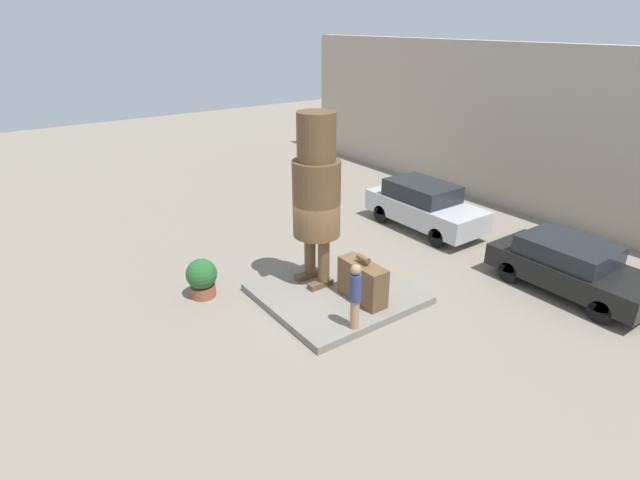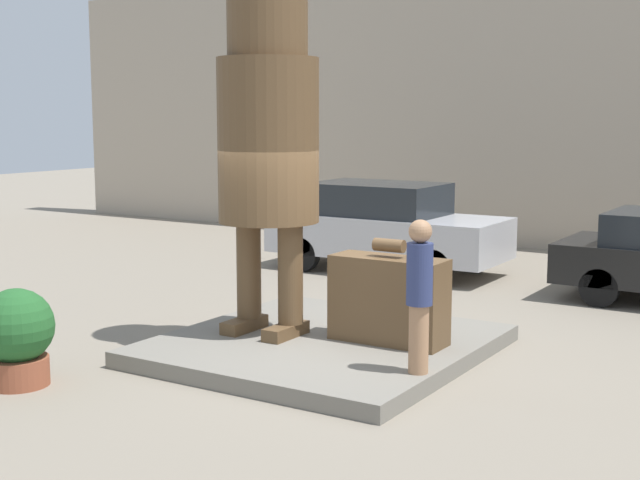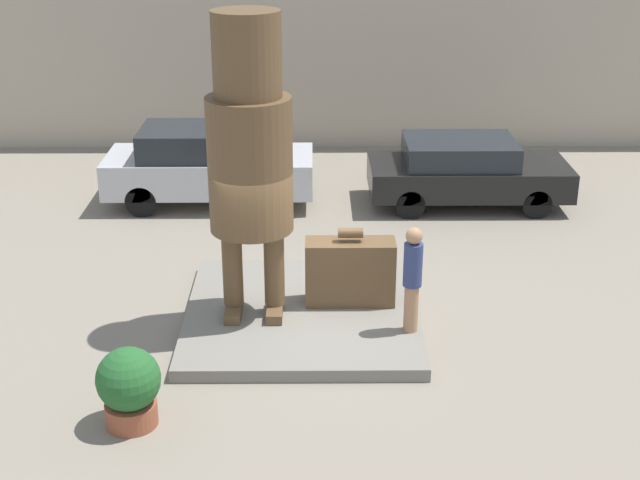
# 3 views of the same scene
# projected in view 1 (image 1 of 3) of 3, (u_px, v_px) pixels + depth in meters

# --- Properties ---
(ground_plane) EXTENTS (60.00, 60.00, 0.00)m
(ground_plane) POSITION_uv_depth(u_px,v_px,m) (336.00, 297.00, 13.46)
(ground_plane) COLOR gray
(pedestal) EXTENTS (3.63, 3.82, 0.20)m
(pedestal) POSITION_uv_depth(u_px,v_px,m) (336.00, 294.00, 13.42)
(pedestal) COLOR slate
(pedestal) RESTS_ON ground_plane
(building_backdrop) EXTENTS (28.00, 0.60, 6.14)m
(building_backdrop) POSITION_uv_depth(u_px,v_px,m) (562.00, 137.00, 17.56)
(building_backdrop) COLOR tan
(building_backdrop) RESTS_ON ground_plane
(statue_figure) EXTENTS (1.25, 1.25, 4.63)m
(statue_figure) POSITION_uv_depth(u_px,v_px,m) (316.00, 188.00, 12.76)
(statue_figure) COLOR brown
(statue_figure) RESTS_ON pedestal
(giant_suitcase) EXTENTS (1.42, 0.53, 1.27)m
(giant_suitcase) POSITION_uv_depth(u_px,v_px,m) (362.00, 282.00, 12.73)
(giant_suitcase) COLOR brown
(giant_suitcase) RESTS_ON pedestal
(tourist) EXTENTS (0.28, 0.28, 1.65)m
(tourist) POSITION_uv_depth(u_px,v_px,m) (355.00, 294.00, 11.40)
(tourist) COLOR #A87A56
(tourist) RESTS_ON pedestal
(parked_car_silver) EXTENTS (4.36, 1.82, 1.65)m
(parked_car_silver) POSITION_uv_depth(u_px,v_px,m) (424.00, 205.00, 17.58)
(parked_car_silver) COLOR #B7B7BC
(parked_car_silver) RESTS_ON ground_plane
(parked_car_black) EXTENTS (4.19, 1.88, 1.42)m
(parked_car_black) POSITION_uv_depth(u_px,v_px,m) (570.00, 266.00, 13.49)
(parked_car_black) COLOR black
(parked_car_black) RESTS_ON ground_plane
(planter_pot) EXTENTS (0.82, 0.82, 1.08)m
(planter_pot) POSITION_uv_depth(u_px,v_px,m) (202.00, 277.00, 13.28)
(planter_pot) COLOR brown
(planter_pot) RESTS_ON ground_plane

